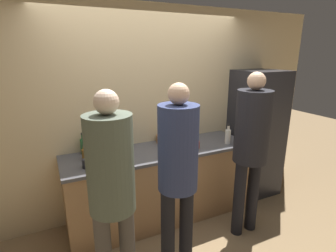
% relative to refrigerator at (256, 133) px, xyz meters
% --- Properties ---
extents(ground_plane, '(14.00, 14.00, 0.00)m').
position_rel_refrigerator_xyz_m(ground_plane, '(-1.54, -0.41, -0.90)').
color(ground_plane, '#8C704C').
extents(wall_back, '(5.20, 0.06, 2.60)m').
position_rel_refrigerator_xyz_m(wall_back, '(-1.54, 0.33, 0.40)').
color(wall_back, '#D6BC8C').
rests_on(wall_back, ground_plane).
extents(counter, '(2.28, 0.71, 0.91)m').
position_rel_refrigerator_xyz_m(counter, '(-1.54, -0.01, -0.44)').
color(counter, '#9E754C').
rests_on(counter, ground_plane).
extents(refrigerator, '(0.62, 0.64, 1.80)m').
position_rel_refrigerator_xyz_m(refrigerator, '(0.00, 0.00, 0.00)').
color(refrigerator, '#232328').
rests_on(refrigerator, ground_plane).
extents(person_left, '(0.36, 0.36, 1.80)m').
position_rel_refrigerator_xyz_m(person_left, '(-2.34, -0.93, 0.18)').
color(person_left, '#4C4742').
rests_on(person_left, ground_plane).
extents(person_center, '(0.35, 0.35, 1.81)m').
position_rel_refrigerator_xyz_m(person_center, '(-1.74, -0.87, 0.18)').
color(person_center, black).
rests_on(person_center, ground_plane).
extents(person_right, '(0.37, 0.37, 1.86)m').
position_rel_refrigerator_xyz_m(person_right, '(-0.76, -0.71, 0.22)').
color(person_right, black).
rests_on(person_right, ground_plane).
extents(fruit_bowl, '(0.37, 0.37, 0.13)m').
position_rel_refrigerator_xyz_m(fruit_bowl, '(-1.30, 0.16, 0.06)').
color(fruit_bowl, brown).
rests_on(fruit_bowl, counter).
extents(utensil_crock, '(0.11, 0.11, 0.25)m').
position_rel_refrigerator_xyz_m(utensil_crock, '(-2.19, 0.08, 0.08)').
color(utensil_crock, silver).
rests_on(utensil_crock, counter).
extents(bottle_clear, '(0.07, 0.07, 0.26)m').
position_rel_refrigerator_xyz_m(bottle_clear, '(-0.67, -0.21, 0.11)').
color(bottle_clear, silver).
rests_on(bottle_clear, counter).
extents(bottle_amber, '(0.06, 0.06, 0.17)m').
position_rel_refrigerator_xyz_m(bottle_amber, '(-2.40, 0.04, 0.08)').
color(bottle_amber, brown).
rests_on(bottle_amber, counter).
extents(bottle_green, '(0.07, 0.07, 0.25)m').
position_rel_refrigerator_xyz_m(bottle_green, '(-2.38, 0.23, 0.11)').
color(bottle_green, '#236033').
rests_on(bottle_green, counter).
extents(cup_red, '(0.09, 0.09, 0.08)m').
position_rel_refrigerator_xyz_m(cup_red, '(-1.12, -0.17, 0.05)').
color(cup_red, '#A33D33').
rests_on(cup_red, counter).
extents(cup_black, '(0.07, 0.07, 0.09)m').
position_rel_refrigerator_xyz_m(cup_black, '(-2.42, -0.18, 0.06)').
color(cup_black, '#28282D').
rests_on(cup_black, counter).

